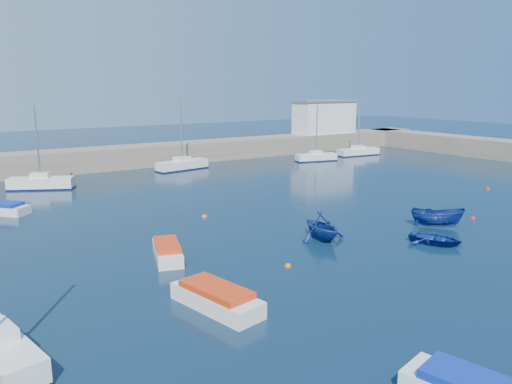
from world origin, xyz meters
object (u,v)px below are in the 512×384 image
dinghy_right (437,217)px  sailboat_6 (182,165)px  harbor_office (324,118)px  dinghy_left (322,226)px  motorboat_0 (216,298)px  sailboat_7 (316,157)px  dinghy_center (435,239)px  motorboat_2 (1,208)px  sailboat_5 (41,183)px  sailboat_8 (358,152)px  motorboat_1 (167,251)px

dinghy_right → sailboat_6: bearing=51.9°
harbor_office → dinghy_left: size_ratio=2.82×
sailboat_6 → dinghy_left: 31.43m
motorboat_0 → dinghy_right: (19.90, 3.09, 0.22)m
sailboat_7 → dinghy_center: size_ratio=2.28×
motorboat_2 → dinghy_right: bearing=-81.2°
sailboat_5 → dinghy_left: size_ratio=2.32×
sailboat_5 → sailboat_6: sailboat_6 is taller
motorboat_0 → dinghy_center: (16.41, 0.60, -0.16)m
motorboat_0 → sailboat_8: bearing=26.8°
sailboat_8 → motorboat_0: sailboat_8 is taller
dinghy_left → motorboat_0: bearing=-149.3°
harbor_office → dinghy_center: 49.69m
motorboat_0 → motorboat_1: motorboat_0 is taller
sailboat_5 → motorboat_2: size_ratio=1.84×
sailboat_5 → motorboat_1: (2.20, -25.88, -0.18)m
harbor_office → sailboat_7: (-9.29, -9.19, -4.55)m
motorboat_2 → sailboat_5: bearing=20.6°
sailboat_6 → sailboat_8: (27.28, -2.39, -0.07)m
sailboat_7 → motorboat_2: sailboat_7 is taller
sailboat_8 → motorboat_0: 54.60m
sailboat_8 → motorboat_1: size_ratio=2.00×
motorboat_0 → motorboat_2: bearing=91.8°
motorboat_2 → dinghy_center: size_ratio=1.36×
sailboat_5 → dinghy_right: 37.02m
motorboat_0 → sailboat_7: bearing=32.7°
motorboat_1 → motorboat_2: 18.55m
motorboat_0 → motorboat_2: (-5.97, 24.78, -0.06)m
sailboat_5 → dinghy_right: sailboat_5 is taller
motorboat_0 → motorboat_1: (0.85, 7.52, -0.04)m
dinghy_center → motorboat_2: bearing=109.3°
motorboat_1 → motorboat_2: bearing=128.7°
sailboat_5 → dinghy_right: (21.25, -30.32, 0.07)m
sailboat_5 → motorboat_1: 25.98m
harbor_office → sailboat_7: harbor_office is taller
motorboat_1 → dinghy_right: dinghy_right is taller
harbor_office → motorboat_2: (-49.02, -17.49, -4.66)m
motorboat_0 → sailboat_6: bearing=55.4°
harbor_office → motorboat_0: (-43.05, -42.27, -4.60)m
sailboat_6 → motorboat_2: size_ratio=1.95×
motorboat_1 → dinghy_center: bearing=-6.8°
sailboat_5 → sailboat_6: size_ratio=0.94×
motorboat_0 → motorboat_2: size_ratio=1.13×
sailboat_7 → motorboat_0: (-33.76, -33.09, -0.05)m
sailboat_8 → dinghy_center: size_ratio=2.61×
sailboat_7 → dinghy_left: 35.95m
motorboat_2 → dinghy_right: size_ratio=1.20×
sailboat_5 → sailboat_8: bearing=-62.4°
harbor_office → dinghy_left: (-32.16, -36.92, -4.17)m
motorboat_0 → dinghy_center: size_ratio=1.54×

